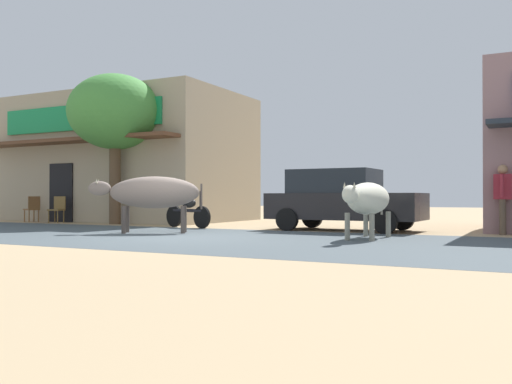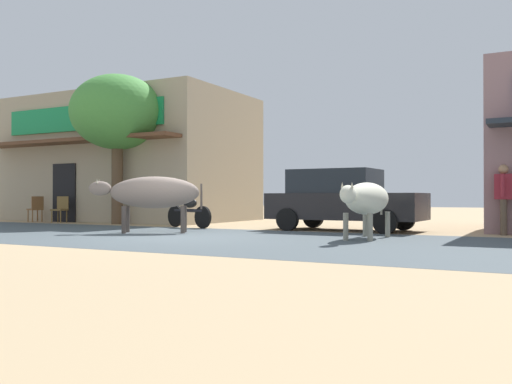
{
  "view_description": "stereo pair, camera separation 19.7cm",
  "coord_description": "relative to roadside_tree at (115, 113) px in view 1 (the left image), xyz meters",
  "views": [
    {
      "loc": [
        7.28,
        -10.36,
        0.9
      ],
      "look_at": [
        0.77,
        2.33,
        1.03
      ],
      "focal_mm": 39.13,
      "sensor_mm": 36.0,
      "label": 1
    },
    {
      "loc": [
        7.46,
        -10.27,
        0.9
      ],
      "look_at": [
        0.77,
        2.33,
        1.03
      ],
      "focal_mm": 39.13,
      "sensor_mm": 36.0,
      "label": 2
    }
  ],
  "objects": [
    {
      "name": "storefront_left_cafe",
      "position": [
        -1.92,
        2.96,
        -1.31
      ],
      "size": [
        8.96,
        6.17,
        4.74
      ],
      "color": "tan",
      "rests_on": "ground"
    },
    {
      "name": "parked_motorcycle",
      "position": [
        3.34,
        -0.64,
        -3.21
      ],
      "size": [
        1.83,
        0.55,
        1.07
      ],
      "color": "black",
      "rests_on": "ground"
    },
    {
      "name": "cow_far_dark",
      "position": [
        9.24,
        -2.53,
        -2.83
      ],
      "size": [
        0.75,
        2.65,
        1.21
      ],
      "color": "beige",
      "rests_on": "ground"
    },
    {
      "name": "pedestrian_by_shop",
      "position": [
        11.73,
        0.16,
        -2.7
      ],
      "size": [
        0.41,
        0.61,
        1.67
      ],
      "color": "brown",
      "rests_on": "ground"
    },
    {
      "name": "cow_near_brown",
      "position": [
        3.89,
        -3.05,
        -2.68
      ],
      "size": [
        2.63,
        1.77,
        1.41
      ],
      "color": "gray",
      "rests_on": "ground"
    },
    {
      "name": "parked_hatchback_car",
      "position": [
        7.76,
        0.16,
        -2.84
      ],
      "size": [
        4.12,
        1.98,
        1.64
      ],
      "color": "black",
      "rests_on": "ground"
    },
    {
      "name": "cafe_chair_by_doorway",
      "position": [
        -3.71,
        -0.12,
        -3.17
      ],
      "size": [
        0.54,
        0.54,
        0.92
      ],
      "color": "brown",
      "rests_on": "ground"
    },
    {
      "name": "roadside_tree",
      "position": [
        0.0,
        0.0,
        0.0
      ],
      "size": [
        3.1,
        3.1,
        4.96
      ],
      "color": "brown",
      "rests_on": "ground"
    },
    {
      "name": "ground",
      "position": [
        5.27,
        -3.89,
        -3.68
      ],
      "size": [
        80.0,
        80.0,
        0.0
      ],
      "primitive_type": "plane",
      "color": "tan"
    },
    {
      "name": "cafe_chair_near_tree",
      "position": [
        -2.43,
        -0.17,
        -3.17
      ],
      "size": [
        0.52,
        0.52,
        0.92
      ],
      "color": "brown",
      "rests_on": "ground"
    },
    {
      "name": "asphalt_road",
      "position": [
        5.27,
        -3.89,
        -3.68
      ],
      "size": [
        72.0,
        6.26,
        0.0
      ],
      "primitive_type": "cube",
      "color": "#465156",
      "rests_on": "ground"
    }
  ]
}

